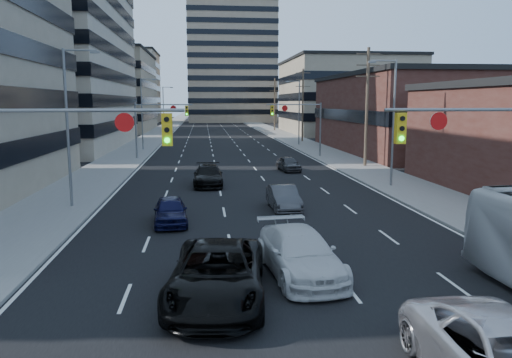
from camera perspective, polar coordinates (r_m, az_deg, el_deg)
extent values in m
cube|color=black|center=(139.33, -4.88, 6.27)|extent=(18.00, 300.00, 0.02)
cube|color=slate|center=(139.56, -9.63, 6.21)|extent=(5.00, 300.00, 0.15)
cube|color=slate|center=(140.03, -0.14, 6.34)|extent=(5.00, 300.00, 0.15)
cube|color=#ADA089|center=(73.67, -25.94, 14.11)|extent=(26.00, 34.00, 28.00)
cube|color=gray|center=(111.20, -17.23, 9.40)|extent=(20.00, 30.00, 16.00)
cube|color=#472119|center=(65.01, 18.53, 6.96)|extent=(20.00, 30.00, 9.00)
cube|color=gray|center=(101.09, 10.10, 9.19)|extent=(22.00, 28.00, 14.00)
cube|color=gray|center=(161.05, -2.95, 16.97)|extent=(26.00, 26.00, 58.00)
cube|color=#ADA089|center=(151.31, -15.84, 9.96)|extent=(24.00, 24.00, 20.00)
cube|color=gray|center=(143.47, 8.12, 8.68)|extent=(22.00, 22.00, 12.00)
cylinder|color=slate|center=(17.60, -18.89, 7.43)|extent=(6.50, 0.12, 0.12)
cube|color=gold|center=(17.23, -10.12, 5.58)|extent=(0.35, 0.28, 1.10)
cylinder|color=black|center=(17.06, -10.19, 6.73)|extent=(0.18, 0.06, 0.18)
cylinder|color=black|center=(17.07, -10.16, 5.55)|extent=(0.18, 0.06, 0.18)
cylinder|color=#0CE526|center=(17.09, -10.12, 4.38)|extent=(0.18, 0.06, 0.18)
cylinder|color=white|center=(17.35, -14.79, 6.28)|extent=(0.64, 0.06, 0.64)
cylinder|color=slate|center=(19.69, 23.47, 7.28)|extent=(6.50, 0.12, 0.12)
cube|color=gold|center=(18.55, 16.17, 5.59)|extent=(0.35, 0.28, 1.10)
cylinder|color=black|center=(18.39, 16.40, 6.65)|extent=(0.18, 0.06, 0.18)
cylinder|color=black|center=(18.41, 16.35, 5.56)|extent=(0.18, 0.06, 0.18)
cylinder|color=#0CE526|center=(18.43, 16.31, 4.48)|extent=(0.18, 0.06, 0.18)
cylinder|color=white|center=(19.09, 20.15, 6.24)|extent=(0.64, 0.06, 0.64)
cylinder|color=slate|center=(54.72, -13.56, 5.33)|extent=(0.18, 0.18, 6.00)
cylinder|color=slate|center=(54.32, -10.50, 8.36)|extent=(6.00, 0.12, 0.12)
cube|color=gold|center=(54.20, -7.93, 7.74)|extent=(0.35, 0.28, 1.10)
cylinder|color=black|center=(54.03, -7.94, 8.10)|extent=(0.18, 0.06, 0.18)
cylinder|color=black|center=(54.04, -7.93, 7.73)|extent=(0.18, 0.06, 0.18)
cylinder|color=#0CE526|center=(54.05, -7.92, 7.36)|extent=(0.18, 0.06, 0.18)
cylinder|color=white|center=(54.23, -9.43, 7.97)|extent=(0.64, 0.06, 0.64)
cylinder|color=slate|center=(55.76, 7.36, 5.56)|extent=(0.18, 0.18, 6.00)
cylinder|color=slate|center=(55.06, 4.35, 8.49)|extent=(6.00, 0.12, 0.12)
cube|color=gold|center=(54.69, 1.84, 7.82)|extent=(0.35, 0.28, 1.10)
cylinder|color=black|center=(54.52, 1.87, 8.19)|extent=(0.18, 0.06, 0.18)
cylinder|color=black|center=(54.53, 1.87, 7.82)|extent=(0.18, 0.06, 0.18)
cylinder|color=#0CE526|center=(54.54, 1.87, 7.45)|extent=(0.18, 0.06, 0.18)
cylinder|color=white|center=(54.86, 3.31, 8.08)|extent=(0.64, 0.06, 0.64)
cylinder|color=#4C3D2D|center=(47.62, 12.55, 7.90)|extent=(0.28, 0.28, 11.00)
cube|color=#4C3D2D|center=(47.81, 12.75, 13.78)|extent=(2.20, 0.10, 0.10)
cube|color=#4C3D2D|center=(47.73, 12.71, 12.58)|extent=(2.20, 0.10, 0.10)
cube|color=#4C3D2D|center=(47.67, 12.67, 11.38)|extent=(2.20, 0.10, 0.10)
cylinder|color=#4C3D2D|center=(76.67, 5.36, 8.33)|extent=(0.28, 0.28, 11.00)
cube|color=#4C3D2D|center=(76.79, 5.42, 11.99)|extent=(2.20, 0.10, 0.10)
cube|color=#4C3D2D|center=(76.74, 5.41, 11.24)|extent=(2.20, 0.10, 0.10)
cube|color=#4C3D2D|center=(76.70, 5.39, 10.50)|extent=(2.20, 0.10, 0.10)
cylinder|color=#4C3D2D|center=(106.24, 2.14, 8.48)|extent=(0.28, 0.28, 11.00)
cube|color=#4C3D2D|center=(106.33, 2.16, 11.12)|extent=(2.20, 0.10, 0.10)
cube|color=#4C3D2D|center=(106.29, 2.16, 10.58)|extent=(2.20, 0.10, 0.10)
cube|color=#4C3D2D|center=(106.27, 2.15, 10.04)|extent=(2.20, 0.10, 0.10)
cylinder|color=slate|center=(30.18, -20.73, 5.24)|extent=(0.16, 0.16, 9.00)
cylinder|color=slate|center=(30.06, -19.49, 13.70)|extent=(1.80, 0.10, 0.10)
cube|color=slate|center=(29.88, -17.95, 13.65)|extent=(0.50, 0.22, 0.14)
cylinder|color=slate|center=(64.63, -12.91, 7.18)|extent=(0.16, 0.16, 9.00)
cylinder|color=slate|center=(64.58, -12.24, 11.11)|extent=(1.80, 0.10, 0.10)
cube|color=slate|center=(64.49, -11.51, 11.06)|extent=(0.50, 0.22, 0.14)
cylinder|color=slate|center=(99.47, -10.53, 7.74)|extent=(0.16, 0.16, 9.00)
cylinder|color=slate|center=(99.43, -10.08, 10.29)|extent=(1.80, 0.10, 0.10)
cube|color=slate|center=(99.38, -9.61, 10.26)|extent=(0.50, 0.22, 0.14)
cylinder|color=slate|center=(36.73, 15.43, 6.02)|extent=(0.16, 0.16, 9.00)
cylinder|color=slate|center=(36.48, 14.37, 12.97)|extent=(1.80, 0.10, 0.10)
cube|color=slate|center=(36.21, 13.14, 12.92)|extent=(0.50, 0.22, 0.14)
cylinder|color=slate|center=(70.47, 4.95, 7.48)|extent=(0.16, 0.16, 9.00)
cylinder|color=slate|center=(70.34, 4.27, 11.07)|extent=(1.80, 0.10, 0.10)
cube|color=slate|center=(70.20, 3.61, 11.02)|extent=(0.50, 0.22, 0.14)
imported|color=black|center=(15.59, -4.46, -10.79)|extent=(3.47, 6.43, 1.71)
imported|color=silver|center=(17.82, 5.00, -8.44)|extent=(2.82, 5.75, 1.61)
imported|color=black|center=(25.39, -9.76, -3.60)|extent=(1.92, 4.12, 1.37)
imported|color=#3A3A3D|center=(28.39, 3.16, -2.17)|extent=(1.55, 4.17, 1.36)
imported|color=black|center=(36.63, -5.49, 0.39)|extent=(2.15, 5.18, 1.50)
imported|color=#363638|center=(44.33, 3.74, 1.76)|extent=(1.97, 4.00, 1.31)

